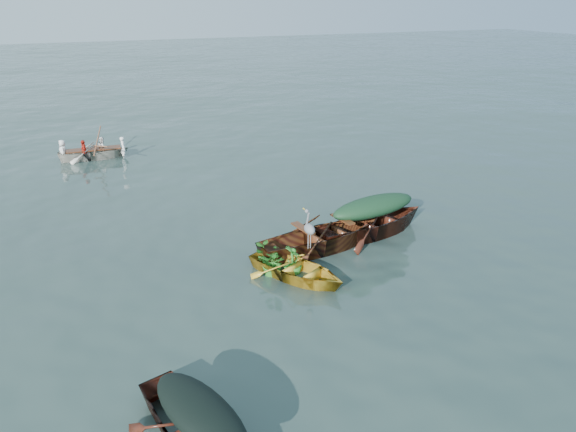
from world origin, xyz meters
The scene contains 12 objects.
ground centered at (0.00, 0.00, 0.00)m, with size 140.00×140.00×0.00m, color #31443E.
yellow_dinghy centered at (-0.05, 0.72, 0.00)m, with size 1.32×3.04×0.81m, color gold.
green_tarp_boat centered at (2.76, 2.15, 0.00)m, with size 1.48×4.75×1.13m, color #421A0F.
open_wooden_boat centered at (1.15, 1.85, 0.00)m, with size 1.50×4.82×1.15m, color brown.
rowed_boat centered at (-3.37, 12.66, 0.00)m, with size 1.10×3.65×0.83m, color beige.
dark_tarp_cover centered at (-3.32, -3.43, 0.67)m, with size 0.77×2.08×0.40m, color black.
green_tarp_cover centered at (2.76, 2.15, 0.83)m, with size 0.81×2.61×0.52m, color #193D24.
thwart_benches centered at (1.15, 1.85, 0.60)m, with size 0.90×2.41×0.04m, color #4E2612, non-canonical shape.
heron centered at (0.40, 1.04, 0.87)m, with size 0.28×0.40×0.92m, color gray, non-canonical shape.
dinghy_weeds centered at (-0.30, 1.21, 0.71)m, with size 0.70×0.90×0.60m, color #20731E.
rowers centered at (-3.37, 12.66, 0.80)m, with size 0.99×2.56×0.76m, color white.
oars centered at (-3.37, 12.66, 0.45)m, with size 2.60×0.60×0.06m, color brown, non-canonical shape.
Camera 1 is at (-4.59, -9.57, 6.03)m, focal length 35.00 mm.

